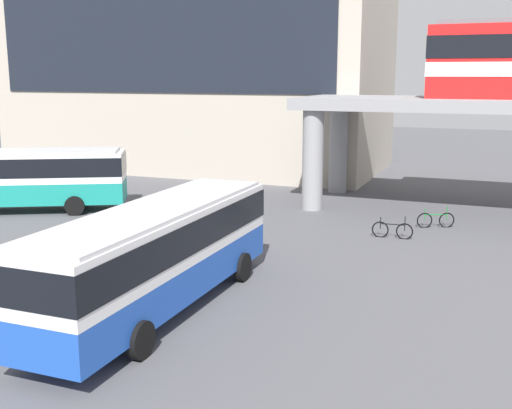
{
  "coord_description": "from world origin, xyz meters",
  "views": [
    {
      "loc": [
        11.81,
        -17.8,
        7.04
      ],
      "look_at": [
        3.22,
        4.0,
        2.2
      ],
      "focal_mm": 44.27,
      "sensor_mm": 36.0,
      "label": 1
    }
  ],
  "objects_px": {
    "station_building": "(198,24)",
    "bus_main": "(158,247)",
    "bicycle_black": "(392,230)",
    "bicycle_green": "(436,220)",
    "bus_secondary": "(16,174)"
  },
  "relations": [
    {
      "from": "bicycle_black",
      "to": "bicycle_green",
      "type": "distance_m",
      "value": 3.14
    },
    {
      "from": "station_building",
      "to": "bicycle_black",
      "type": "distance_m",
      "value": 26.86
    },
    {
      "from": "bus_main",
      "to": "bus_secondary",
      "type": "xyz_separation_m",
      "value": [
        -14.03,
        9.68,
        0.0
      ]
    },
    {
      "from": "station_building",
      "to": "bus_secondary",
      "type": "relative_size",
      "value": 2.53
    },
    {
      "from": "station_building",
      "to": "bus_main",
      "type": "height_order",
      "value": "station_building"
    },
    {
      "from": "bicycle_black",
      "to": "bicycle_green",
      "type": "xyz_separation_m",
      "value": [
        1.56,
        2.73,
        0.0
      ]
    },
    {
      "from": "bus_secondary",
      "to": "bicycle_green",
      "type": "distance_m",
      "value": 21.21
    },
    {
      "from": "bicycle_black",
      "to": "bus_main",
      "type": "bearing_deg",
      "value": -114.29
    },
    {
      "from": "bus_main",
      "to": "bicycle_black",
      "type": "xyz_separation_m",
      "value": [
        5.11,
        11.32,
        -1.63
      ]
    },
    {
      "from": "station_building",
      "to": "bus_main",
      "type": "bearing_deg",
      "value": -65.83
    },
    {
      "from": "station_building",
      "to": "bicycle_black",
      "type": "relative_size",
      "value": 15.48
    },
    {
      "from": "bicycle_green",
      "to": "bus_secondary",
      "type": "bearing_deg",
      "value": -168.08
    },
    {
      "from": "bus_main",
      "to": "bicycle_black",
      "type": "distance_m",
      "value": 12.53
    },
    {
      "from": "bus_secondary",
      "to": "bicycle_black",
      "type": "height_order",
      "value": "bus_secondary"
    },
    {
      "from": "station_building",
      "to": "bus_main",
      "type": "xyz_separation_m",
      "value": [
        12.76,
        -28.44,
        -8.82
      ]
    }
  ]
}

